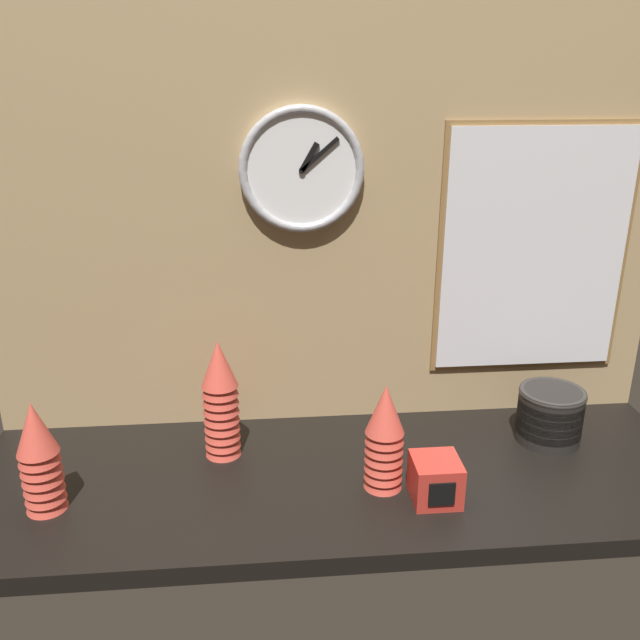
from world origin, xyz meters
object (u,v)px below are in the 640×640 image
cup_stack_center_left (221,399)px  bowl_stack_far_right (550,414)px  wall_clock (302,170)px  cup_stack_far_left (39,457)px  cup_stack_center_right (384,437)px  menu_board (534,252)px  napkin_dispenser (435,480)px

cup_stack_center_left → bowl_stack_far_right: cup_stack_center_left is taller
cup_stack_center_left → wall_clock: (19.52, 13.98, 48.27)cm
wall_clock → bowl_stack_far_right: bearing=-14.1°
cup_stack_center_left → bowl_stack_far_right: 77.14cm
cup_stack_far_left → wall_clock: wall_clock is taller
cup_stack_center_right → menu_board: (40.61, 30.78, 30.35)cm
bowl_stack_far_right → napkin_dispenser: bearing=-147.4°
cup_stack_center_right → cup_stack_center_left: 37.83cm
cup_stack_far_left → cup_stack_center_right: bearing=1.2°
wall_clock → menu_board: (55.34, 0.89, -20.08)cm
wall_clock → napkin_dispenser: size_ratio=2.69×
cup_stack_center_right → cup_stack_far_left: size_ratio=1.00×
wall_clock → menu_board: wall_clock is taller
cup_stack_center_left → menu_board: 81.36cm
cup_stack_far_left → menu_board: bearing=16.4°
bowl_stack_far_right → menu_board: bearing=97.3°
cup_stack_far_left → napkin_dispenser: size_ratio=2.30×
cup_stack_center_right → napkin_dispenser: (9.84, -5.40, -7.33)cm
cup_stack_center_right → cup_stack_center_left: size_ratio=0.85×
bowl_stack_far_right → menu_board: size_ratio=0.25×
cup_stack_far_left → cup_stack_center_left: bearing=26.6°
cup_stack_center_left → cup_stack_far_left: bearing=-153.4°
cup_stack_center_right → cup_stack_center_left: cup_stack_center_left is taller
cup_stack_center_right → menu_board: menu_board is taller
bowl_stack_far_right → menu_board: (-1.95, 15.28, 35.39)cm
cup_stack_center_right → wall_clock: (-14.73, 29.89, 50.43)cm
cup_stack_center_right → cup_stack_center_left: (-34.25, 15.92, 2.16)cm
cup_stack_far_left → napkin_dispenser: bearing=-2.9°
cup_stack_center_left → bowl_stack_far_right: (76.80, -0.42, -7.21)cm
cup_stack_center_right → menu_board: size_ratio=0.39×
cup_stack_far_left → bowl_stack_far_right: 112.82cm
cup_stack_center_left → wall_clock: 53.91cm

